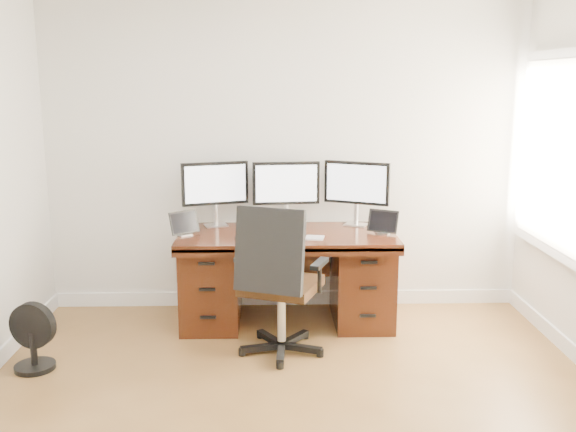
{
  "coord_description": "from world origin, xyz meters",
  "views": [
    {
      "loc": [
        -0.13,
        -3.11,
        1.92
      ],
      "look_at": [
        0.0,
        1.5,
        0.95
      ],
      "focal_mm": 40.0,
      "sensor_mm": 36.0,
      "label": 1
    }
  ],
  "objects_px": {
    "floor_fan": "(33,338)",
    "office_chair": "(279,306)",
    "keyboard": "(285,238)",
    "monitor_center": "(286,186)",
    "desk": "(287,274)"
  },
  "relations": [
    {
      "from": "floor_fan",
      "to": "office_chair",
      "type": "bearing_deg",
      "value": 19.95
    },
    {
      "from": "keyboard",
      "to": "monitor_center",
      "type": "bearing_deg",
      "value": 107.47
    },
    {
      "from": "desk",
      "to": "floor_fan",
      "type": "bearing_deg",
      "value": -154.28
    },
    {
      "from": "monitor_center",
      "to": "keyboard",
      "type": "distance_m",
      "value": 0.57
    },
    {
      "from": "office_chair",
      "to": "monitor_center",
      "type": "bearing_deg",
      "value": 106.48
    },
    {
      "from": "desk",
      "to": "floor_fan",
      "type": "height_order",
      "value": "desk"
    },
    {
      "from": "desk",
      "to": "floor_fan",
      "type": "distance_m",
      "value": 1.94
    },
    {
      "from": "office_chair",
      "to": "keyboard",
      "type": "height_order",
      "value": "office_chair"
    },
    {
      "from": "floor_fan",
      "to": "keyboard",
      "type": "relative_size",
      "value": 1.79
    },
    {
      "from": "desk",
      "to": "monitor_center",
      "type": "distance_m",
      "value": 0.72
    },
    {
      "from": "monitor_center",
      "to": "desk",
      "type": "bearing_deg",
      "value": -95.61
    },
    {
      "from": "office_chair",
      "to": "floor_fan",
      "type": "bearing_deg",
      "value": -151.98
    },
    {
      "from": "desk",
      "to": "floor_fan",
      "type": "relative_size",
      "value": 3.64
    },
    {
      "from": "keyboard",
      "to": "floor_fan",
      "type": "bearing_deg",
      "value": -140.49
    },
    {
      "from": "desk",
      "to": "monitor_center",
      "type": "height_order",
      "value": "monitor_center"
    }
  ]
}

